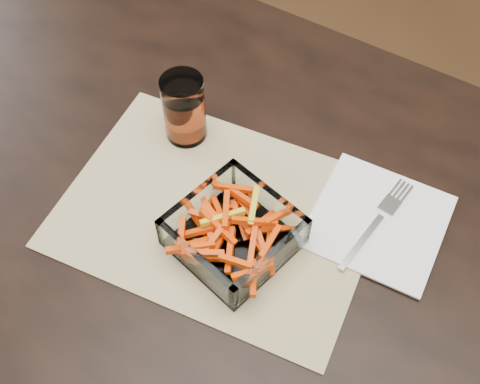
% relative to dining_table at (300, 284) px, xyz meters
% --- Properties ---
extents(dining_table, '(1.60, 0.90, 0.75)m').
position_rel_dining_table_xyz_m(dining_table, '(0.00, 0.00, 0.00)').
color(dining_table, black).
rests_on(dining_table, ground).
extents(placemat, '(0.49, 0.39, 0.00)m').
position_rel_dining_table_xyz_m(placemat, '(-0.15, -0.00, 0.09)').
color(placemat, tan).
rests_on(placemat, dining_table).
extents(glass_bowl, '(0.18, 0.18, 0.06)m').
position_rel_dining_table_xyz_m(glass_bowl, '(-0.10, -0.04, 0.12)').
color(glass_bowl, white).
rests_on(glass_bowl, placemat).
extents(tumbler, '(0.07, 0.07, 0.12)m').
position_rel_dining_table_xyz_m(tumbler, '(-0.27, 0.10, 0.14)').
color(tumbler, white).
rests_on(tumbler, placemat).
extents(napkin, '(0.20, 0.20, 0.00)m').
position_rel_dining_table_xyz_m(napkin, '(0.06, 0.11, 0.09)').
color(napkin, white).
rests_on(napkin, placemat).
extents(fork, '(0.04, 0.19, 0.00)m').
position_rel_dining_table_xyz_m(fork, '(0.06, 0.10, 0.10)').
color(fork, silver).
rests_on(fork, napkin).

